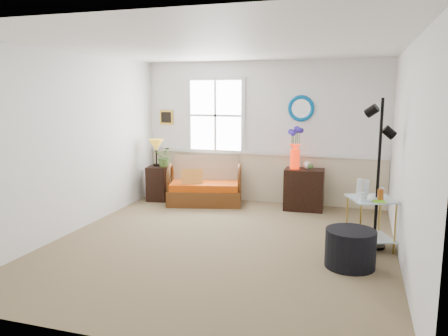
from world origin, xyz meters
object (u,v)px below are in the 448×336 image
(side_table, at_px, (370,223))
(floor_lamp, at_px, (378,174))
(loveseat, at_px, (205,181))
(cabinet, at_px, (304,189))
(ottoman, at_px, (350,248))
(lamp_stand, at_px, (158,183))

(side_table, bearing_deg, floor_lamp, 48.90)
(loveseat, bearing_deg, cabinet, -10.57)
(cabinet, distance_m, ottoman, 2.57)
(side_table, bearing_deg, ottoman, -107.75)
(ottoman, bearing_deg, floor_lamp, 69.56)
(cabinet, bearing_deg, floor_lamp, -57.34)
(lamp_stand, height_order, ottoman, lamp_stand)
(side_table, xyz_separation_m, ottoman, (-0.23, -0.71, -0.12))
(loveseat, height_order, floor_lamp, floor_lamp)
(ottoman, bearing_deg, loveseat, 138.85)
(cabinet, bearing_deg, loveseat, -178.39)
(loveseat, xyz_separation_m, cabinet, (1.79, 0.12, -0.07))
(loveseat, bearing_deg, floor_lamp, -41.67)
(side_table, distance_m, ottoman, 0.76)
(loveseat, height_order, cabinet, loveseat)
(loveseat, relative_size, cabinet, 1.84)
(cabinet, distance_m, floor_lamp, 2.08)
(loveseat, distance_m, side_table, 3.28)
(side_table, bearing_deg, lamp_stand, 157.62)
(lamp_stand, height_order, cabinet, cabinet)
(loveseat, height_order, side_table, loveseat)
(cabinet, xyz_separation_m, floor_lamp, (1.13, -1.63, 0.62))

